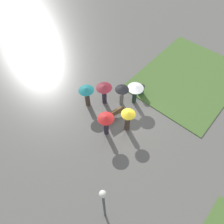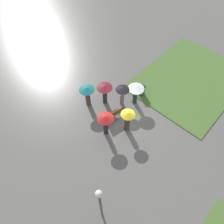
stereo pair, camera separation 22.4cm
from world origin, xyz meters
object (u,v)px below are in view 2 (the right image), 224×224
Objects in this scene: park_bench at (114,114)px; trash_bin at (142,91)px; crowd_person_teal at (87,92)px; crowd_person_red at (106,121)px; crowd_person_yellow at (128,118)px; lamp_post at (100,202)px; crowd_person_black at (122,91)px; crowd_person_white at (136,90)px; crowd_person_maroon at (105,90)px.

park_bench is 1.83× the size of trash_bin.
crowd_person_red reaches higher than crowd_person_teal.
park_bench is at bearing 1.65° from crowd_person_yellow.
lamp_post is 5.45m from crowd_person_red.
crowd_person_yellow reaches higher than trash_bin.
lamp_post is 2.28× the size of crowd_person_black.
lamp_post is (5.32, 3.95, 2.23)m from park_bench.
crowd_person_teal is 0.94× the size of crowd_person_red.
crowd_person_white reaches higher than trash_bin.
crowd_person_red is at bearing 4.98° from trash_bin.
crowd_person_teal is at bearing -127.19° from crowd_person_black.
crowd_person_yellow is at bearing 157.80° from crowd_person_white.
crowd_person_black reaches higher than park_bench.
crowd_person_teal is at bearing -12.27° from crowd_person_red.
trash_bin is (-3.11, 0.06, -0.03)m from park_bench.
lamp_post is at bearing 124.16° from crowd_person_yellow.
crowd_person_maroon is at bearing -99.14° from park_bench.
lamp_post is at bearing -101.81° from crowd_person_maroon.
crowd_person_yellow reaches higher than crowd_person_teal.
crowd_person_red is (4.45, 0.39, 0.98)m from trash_bin.
crowd_person_red is at bearing -99.38° from crowd_person_maroon.
lamp_post is 9.55m from trash_bin.
crowd_person_white is 0.97× the size of crowd_person_black.
crowd_person_black is at bearing -18.22° from crowd_person_maroon.
lamp_post is 8.44m from crowd_person_white.
crowd_person_red is (2.70, 0.90, 0.02)m from crowd_person_black.
park_bench is at bearing -64.51° from crowd_person_red.
trash_bin is (-8.42, -3.89, -2.26)m from lamp_post.
crowd_person_white is (-7.44, -3.77, -1.32)m from lamp_post.
crowd_person_red is at bearing -138.65° from lamp_post.
crowd_person_teal reaches higher than crowd_person_maroon.
crowd_person_teal is 0.93× the size of crowd_person_yellow.
trash_bin is 2.06m from crowd_person_black.
lamp_post is 2.34× the size of crowd_person_white.
crowd_person_red reaches higher than crowd_person_white.
crowd_person_maroon is (0.76, -1.04, -0.06)m from crowd_person_black.
crowd_person_white is at bearing -56.54° from crowd_person_yellow.
crowd_person_black is (-1.36, -0.45, 0.93)m from park_bench.
crowd_person_yellow is 1.08× the size of crowd_person_maroon.
crowd_person_white is at bearing -12.02° from crowd_person_maroon.
lamp_post reaches higher than crowd_person_white.
crowd_person_maroon reaches higher than park_bench.
crowd_person_maroon is (1.52, -1.67, -0.04)m from crowd_person_white.
crowd_person_maroon reaches higher than crowd_person_white.
crowd_person_maroon is at bearing 83.81° from crowd_person_white.
crowd_person_teal is 2.54m from crowd_person_black.
crowd_person_teal is 1.00× the size of crowd_person_maroon.
park_bench is at bearing 126.53° from crowd_person_white.
crowd_person_yellow is at bearing -152.91° from lamp_post.
trash_bin is at bearing 3.87° from crowd_person_maroon.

